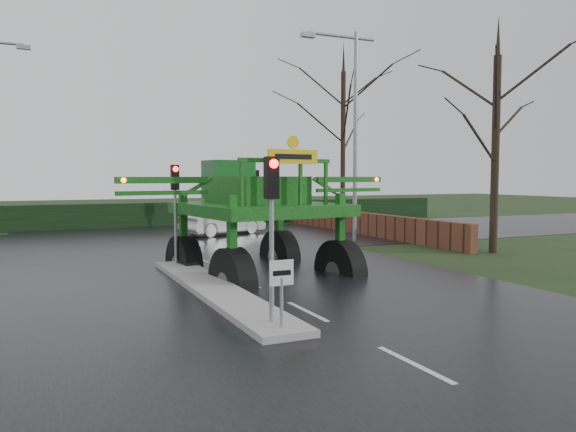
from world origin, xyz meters
name	(u,v)px	position (x,y,z in m)	size (l,w,h in m)	color
ground	(307,312)	(0.00, 0.00, 0.00)	(140.00, 140.00, 0.00)	black
road_main	(194,256)	(0.00, 10.00, 0.00)	(14.00, 80.00, 0.02)	black
road_cross	(163,240)	(0.00, 16.00, 0.01)	(80.00, 12.00, 0.02)	black
median_island	(215,290)	(-1.30, 3.00, 0.09)	(1.20, 10.00, 0.16)	gray
hedge_row	(135,215)	(0.00, 24.00, 0.75)	(44.00, 0.90, 1.50)	black
brick_wall	(348,221)	(10.50, 16.00, 0.60)	(0.40, 20.00, 1.20)	#592D1E
keep_left_sign	(282,283)	(-1.30, -1.50, 1.06)	(0.50, 0.07, 1.35)	gray
traffic_signal_near	(272,203)	(-1.30, -1.01, 2.59)	(0.26, 0.33, 3.52)	gray
traffic_signal_mid	(175,192)	(-1.30, 7.49, 2.59)	(0.26, 0.33, 3.52)	gray
traffic_signal_far	(257,186)	(6.50, 20.01, 2.59)	(0.26, 0.33, 3.52)	gray
street_light_right	(350,117)	(8.19, 12.00, 5.99)	(3.85, 0.30, 10.00)	gray
tree_right_near	(496,126)	(11.50, 6.00, 5.20)	(5.60, 5.60, 9.64)	black
tree_right_far	(343,125)	(13.00, 21.00, 6.50)	(7.00, 7.00, 12.05)	black
crop_sprayer	(228,196)	(-0.52, 4.17, 2.57)	(9.67, 6.55, 5.43)	black
white_sedan	(223,235)	(3.53, 17.30, 0.00)	(1.63, 4.68, 1.54)	silver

